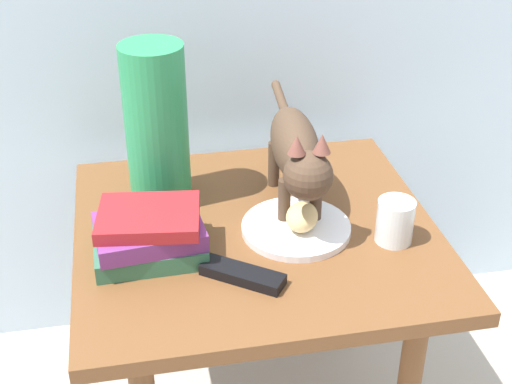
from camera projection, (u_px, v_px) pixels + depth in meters
side_table at (256, 259)px, 1.44m from camera, size 0.69×0.65×0.54m
plate at (296, 228)px, 1.38m from camera, size 0.21×0.21×0.01m
bread_roll at (302, 217)px, 1.36m from camera, size 0.09×0.10×0.05m
cat at (297, 151)px, 1.38m from camera, size 0.11×0.48×0.23m
book_stack at (149, 234)px, 1.30m from camera, size 0.20×0.16×0.09m
green_vase at (157, 126)px, 1.41m from camera, size 0.12×0.12×0.33m
candle_jar at (395, 223)px, 1.34m from camera, size 0.07×0.07×0.08m
tv_remote at (242, 275)px, 1.25m from camera, size 0.15×0.12×0.02m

